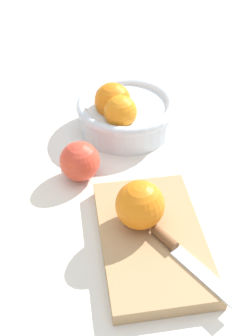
# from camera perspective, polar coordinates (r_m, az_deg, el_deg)

# --- Properties ---
(ground_plane) EXTENTS (2.40, 2.40, 0.00)m
(ground_plane) POSITION_cam_1_polar(r_m,az_deg,el_deg) (0.73, -5.36, -3.83)
(ground_plane) COLOR silver
(bowl) EXTENTS (0.19, 0.19, 0.10)m
(bowl) POSITION_cam_1_polar(r_m,az_deg,el_deg) (0.85, -0.19, 7.17)
(bowl) COLOR silver
(bowl) RESTS_ON ground_plane
(cutting_board) EXTENTS (0.24, 0.15, 0.02)m
(cutting_board) POSITION_cam_1_polar(r_m,az_deg,el_deg) (0.65, 3.34, -9.14)
(cutting_board) COLOR tan
(cutting_board) RESTS_ON ground_plane
(orange_on_board) EXTENTS (0.07, 0.07, 0.07)m
(orange_on_board) POSITION_cam_1_polar(r_m,az_deg,el_deg) (0.64, 1.81, -4.73)
(orange_on_board) COLOR orange
(orange_on_board) RESTS_ON cutting_board
(knife) EXTENTS (0.14, 0.09, 0.01)m
(knife) POSITION_cam_1_polar(r_m,az_deg,el_deg) (0.62, 7.03, -10.72)
(knife) COLOR silver
(knife) RESTS_ON cutting_board
(apple_mid_left) EXTENTS (0.07, 0.07, 0.07)m
(apple_mid_left) POSITION_cam_1_polar(r_m,az_deg,el_deg) (0.75, -5.76, 0.89)
(apple_mid_left) COLOR #D6422D
(apple_mid_left) RESTS_ON ground_plane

